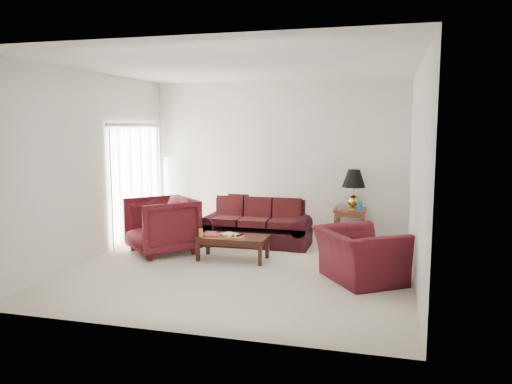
# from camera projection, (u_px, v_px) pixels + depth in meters

# --- Properties ---
(floor) EXTENTS (5.00, 5.00, 0.00)m
(floor) POSITION_uv_depth(u_px,v_px,m) (242.00, 267.00, 7.59)
(floor) COLOR beige
(floor) RESTS_ON ground
(blinds) EXTENTS (0.10, 2.00, 2.16)m
(blinds) POSITION_uv_depth(u_px,v_px,m) (137.00, 183.00, 9.31)
(blinds) COLOR silver
(blinds) RESTS_ON ground
(sofa) EXTENTS (1.96, 0.86, 0.80)m
(sofa) POSITION_uv_depth(u_px,v_px,m) (256.00, 223.00, 9.00)
(sofa) COLOR black
(sofa) RESTS_ON ground
(throw_pillow) EXTENTS (0.39, 0.20, 0.41)m
(throw_pillow) POSITION_uv_depth(u_px,v_px,m) (238.00, 204.00, 9.55)
(throw_pillow) COLOR black
(throw_pillow) RESTS_ON sofa
(end_table) EXTENTS (0.58, 0.58, 0.62)m
(end_table) POSITION_uv_depth(u_px,v_px,m) (350.00, 225.00, 9.24)
(end_table) COLOR #4A3119
(end_table) RESTS_ON ground
(table_lamp) EXTENTS (0.57, 0.57, 0.72)m
(table_lamp) POSITION_uv_depth(u_px,v_px,m) (354.00, 189.00, 9.18)
(table_lamp) COLOR #B49838
(table_lamp) RESTS_ON end_table
(clock) EXTENTS (0.14, 0.08, 0.13)m
(clock) POSITION_uv_depth(u_px,v_px,m) (342.00, 206.00, 9.08)
(clock) COLOR white
(clock) RESTS_ON end_table
(blue_canister) EXTENTS (0.12, 0.12, 0.16)m
(blue_canister) POSITION_uv_depth(u_px,v_px,m) (359.00, 206.00, 8.96)
(blue_canister) COLOR #1954A6
(blue_canister) RESTS_ON end_table
(picture_frame) EXTENTS (0.18, 0.20, 0.05)m
(picture_frame) POSITION_uv_depth(u_px,v_px,m) (344.00, 203.00, 9.34)
(picture_frame) COLOR silver
(picture_frame) RESTS_ON end_table
(floor_lamp) EXTENTS (0.31, 0.31, 1.55)m
(floor_lamp) POSITION_uv_depth(u_px,v_px,m) (170.00, 194.00, 10.09)
(floor_lamp) COLOR white
(floor_lamp) RESTS_ON ground
(armchair_left) EXTENTS (1.45, 1.45, 0.95)m
(armchair_left) POSITION_uv_depth(u_px,v_px,m) (162.00, 225.00, 8.40)
(armchair_left) COLOR #461015
(armchair_left) RESTS_ON ground
(armchair_right) EXTENTS (1.43, 1.47, 0.73)m
(armchair_right) POSITION_uv_depth(u_px,v_px,m) (360.00, 255.00, 6.90)
(armchair_right) COLOR #440F18
(armchair_right) RESTS_ON ground
(coffee_table) EXTENTS (1.22, 0.81, 0.39)m
(coffee_table) POSITION_uv_depth(u_px,v_px,m) (233.00, 248.00, 8.00)
(coffee_table) COLOR black
(coffee_table) RESTS_ON ground
(magazine_red) EXTENTS (0.29, 0.22, 0.02)m
(magazine_red) POSITION_uv_depth(u_px,v_px,m) (211.00, 235.00, 8.02)
(magazine_red) COLOR red
(magazine_red) RESTS_ON coffee_table
(magazine_white) EXTENTS (0.35, 0.32, 0.02)m
(magazine_white) POSITION_uv_depth(u_px,v_px,m) (230.00, 234.00, 8.07)
(magazine_white) COLOR silver
(magazine_white) RESTS_ON coffee_table
(magazine_orange) EXTENTS (0.33, 0.28, 0.02)m
(magazine_orange) POSITION_uv_depth(u_px,v_px,m) (236.00, 237.00, 7.87)
(magazine_orange) COLOR #BD4F16
(magazine_orange) RESTS_ON coffee_table
(remote_a) EXTENTS (0.08, 0.16, 0.02)m
(remote_a) POSITION_uv_depth(u_px,v_px,m) (233.00, 236.00, 7.88)
(remote_a) COLOR black
(remote_a) RESTS_ON coffee_table
(remote_b) EXTENTS (0.08, 0.17, 0.02)m
(remote_b) POSITION_uv_depth(u_px,v_px,m) (240.00, 235.00, 7.93)
(remote_b) COLOR black
(remote_b) RESTS_ON coffee_table
(yellow_glass) EXTENTS (0.09, 0.09, 0.12)m
(yellow_glass) POSITION_uv_depth(u_px,v_px,m) (201.00, 233.00, 7.92)
(yellow_glass) COLOR gold
(yellow_glass) RESTS_ON coffee_table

